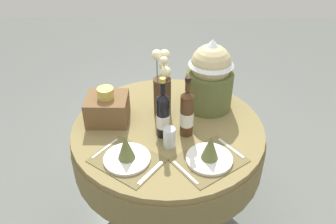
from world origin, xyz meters
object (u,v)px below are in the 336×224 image
flower_vase (162,87)px  tumbler_near_right (169,137)px  wine_bottle_centre (163,115)px  woven_basket_side_left (107,108)px  place_setting_right (210,154)px  gift_tub_back_right (210,73)px  wine_bottle_left (187,113)px  place_setting_left (127,154)px  dining_table (168,146)px

flower_vase → tumbler_near_right: size_ratio=3.57×
wine_bottle_centre → woven_basket_side_left: 0.36m
flower_vase → wine_bottle_centre: flower_vase is taller
place_setting_right → gift_tub_back_right: size_ratio=0.95×
wine_bottle_left → tumbler_near_right: size_ratio=3.16×
gift_tub_back_right → wine_bottle_centre: bearing=-132.7°
woven_basket_side_left → place_setting_left: bearing=-67.2°
dining_table → tumbler_near_right: tumbler_near_right is taller
flower_vase → gift_tub_back_right: (0.28, 0.07, 0.06)m
tumbler_near_right → dining_table: bearing=93.0°
woven_basket_side_left → dining_table: bearing=-9.3°
dining_table → place_setting_right: (0.21, -0.29, 0.20)m
dining_table → place_setting_left: place_setting_left is taller
place_setting_right → wine_bottle_left: (-0.11, 0.22, 0.09)m
place_setting_right → gift_tub_back_right: 0.54m
flower_vase → place_setting_left: bearing=-111.6°
gift_tub_back_right → dining_table: bearing=-139.3°
gift_tub_back_right → place_setting_right: bearing=-94.0°
wine_bottle_left → tumbler_near_right: wine_bottle_left is taller
place_setting_left → wine_bottle_left: (0.31, 0.23, 0.09)m
tumbler_near_right → woven_basket_side_left: (-0.36, 0.23, 0.03)m
wine_bottle_centre → place_setting_left: bearing=-130.4°
wine_bottle_centre → gift_tub_back_right: size_ratio=0.81×
place_setting_right → wine_bottle_centre: wine_bottle_centre is taller
wine_bottle_centre → gift_tub_back_right: 0.42m
flower_vase → place_setting_right: bearing=-60.0°
dining_table → wine_bottle_left: (0.10, -0.07, 0.30)m
gift_tub_back_right → wine_bottle_left: bearing=-117.3°
place_setting_left → gift_tub_back_right: size_ratio=0.95×
place_setting_right → wine_bottle_centre: size_ratio=1.17×
wine_bottle_left → tumbler_near_right: (-0.09, -0.11, -0.08)m
place_setting_left → wine_bottle_left: size_ratio=1.18×
dining_table → gift_tub_back_right: 0.51m
place_setting_left → wine_bottle_centre: (0.18, 0.21, 0.09)m
place_setting_right → tumbler_near_right: place_setting_right is taller
place_setting_right → woven_basket_side_left: (-0.57, 0.35, 0.04)m
wine_bottle_centre → tumbler_near_right: size_ratio=3.18×
place_setting_right → tumbler_near_right: 0.24m
dining_table → place_setting_right: bearing=-53.5°
wine_bottle_left → gift_tub_back_right: (0.15, 0.28, 0.10)m
place_setting_left → wine_bottle_centre: 0.29m
place_setting_right → woven_basket_side_left: size_ratio=1.79×
tumbler_near_right → woven_basket_side_left: woven_basket_side_left is taller
place_setting_right → wine_bottle_centre: (-0.24, 0.21, 0.09)m
woven_basket_side_left → tumbler_near_right: bearing=-32.7°
wine_bottle_centre → tumbler_near_right: wine_bottle_centre is taller
wine_bottle_centre → tumbler_near_right: 0.13m
place_setting_left → flower_vase: bearing=68.4°
wine_bottle_centre → wine_bottle_left: bearing=6.8°
flower_vase → gift_tub_back_right: size_ratio=0.91×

